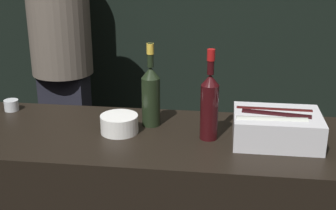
% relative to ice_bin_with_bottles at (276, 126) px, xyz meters
% --- Properties ---
extents(ice_bin_with_bottles, '(0.33, 0.25, 0.12)m').
position_rel_ice_bin_with_bottles_xyz_m(ice_bin_with_bottles, '(0.00, 0.00, 0.00)').
color(ice_bin_with_bottles, silver).
rests_on(ice_bin_with_bottles, bar_counter).
extents(bowl_white, '(0.15, 0.15, 0.07)m').
position_rel_ice_bin_with_bottles_xyz_m(bowl_white, '(-0.62, 0.01, -0.03)').
color(bowl_white, white).
rests_on(bowl_white, bar_counter).
extents(candle_votive, '(0.07, 0.07, 0.05)m').
position_rel_ice_bin_with_bottles_xyz_m(candle_votive, '(-1.17, 0.20, -0.04)').
color(candle_votive, silver).
rests_on(candle_votive, bar_counter).
extents(red_wine_bottle_tall, '(0.07, 0.07, 0.36)m').
position_rel_ice_bin_with_bottles_xyz_m(red_wine_bottle_tall, '(-0.26, -0.00, 0.08)').
color(red_wine_bottle_tall, black).
rests_on(red_wine_bottle_tall, bar_counter).
extents(champagne_bottle, '(0.08, 0.08, 0.35)m').
position_rel_ice_bin_with_bottles_xyz_m(champagne_bottle, '(-0.51, 0.11, 0.07)').
color(champagne_bottle, black).
rests_on(champagne_bottle, bar_counter).
extents(person_in_hoodie, '(0.35, 0.35, 1.76)m').
position_rel_ice_bin_with_bottles_xyz_m(person_in_hoodie, '(-1.45, 1.77, -0.05)').
color(person_in_hoodie, black).
rests_on(person_in_hoodie, ground_plane).
extents(person_blond_tee, '(0.42, 0.42, 1.77)m').
position_rel_ice_bin_with_bottles_xyz_m(person_blond_tee, '(-1.33, 1.31, -0.05)').
color(person_blond_tee, black).
rests_on(person_blond_tee, ground_plane).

